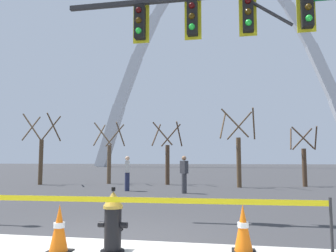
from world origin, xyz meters
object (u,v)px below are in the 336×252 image
(pedestrian_walking_left, at_px, (184,174))
(traffic_cone_mid_sidewalk, at_px, (243,229))
(traffic_cone_by_hydrant, at_px, (59,229))
(monument_arch, at_px, (220,68))
(traffic_signal_gantry, at_px, (266,38))
(fire_hydrant, at_px, (113,222))
(pedestrian_standing_center, at_px, (127,173))

(pedestrian_walking_left, bearing_deg, traffic_cone_mid_sidewalk, -76.41)
(traffic_cone_by_hydrant, height_order, monument_arch, monument_arch)
(pedestrian_walking_left, bearing_deg, monument_arch, 90.07)
(traffic_signal_gantry, bearing_deg, pedestrian_walking_left, 115.54)
(traffic_signal_gantry, bearing_deg, monument_arch, 92.80)
(fire_hydrant, bearing_deg, traffic_cone_mid_sidewalk, 11.66)
(fire_hydrant, xyz_separation_m, traffic_cone_mid_sidewalk, (1.95, 0.40, -0.11))
(traffic_cone_mid_sidewalk, height_order, traffic_signal_gantry, traffic_signal_gantry)
(traffic_signal_gantry, bearing_deg, traffic_cone_mid_sidewalk, -103.92)
(monument_arch, relative_size, pedestrian_walking_left, 33.81)
(traffic_cone_mid_sidewalk, xyz_separation_m, monument_arch, (-2.26, 64.00, 20.13))
(traffic_cone_by_hydrant, distance_m, traffic_cone_mid_sidewalk, 2.82)
(traffic_cone_by_hydrant, relative_size, traffic_signal_gantry, 0.09)
(fire_hydrant, bearing_deg, pedestrian_standing_center, 106.42)
(pedestrian_walking_left, bearing_deg, traffic_cone_by_hydrant, -93.44)
(fire_hydrant, relative_size, traffic_cone_by_hydrant, 1.36)
(fire_hydrant, bearing_deg, pedestrian_walking_left, 91.44)
(traffic_cone_by_hydrant, relative_size, traffic_cone_mid_sidewalk, 1.00)
(fire_hydrant, distance_m, traffic_cone_mid_sidewalk, 1.99)
(fire_hydrant, xyz_separation_m, traffic_signal_gantry, (2.68, 3.34, 3.94))
(monument_arch, bearing_deg, traffic_cone_mid_sidewalk, -87.98)
(traffic_cone_mid_sidewalk, relative_size, traffic_signal_gantry, 0.09)
(traffic_cone_mid_sidewalk, relative_size, pedestrian_walking_left, 0.46)
(fire_hydrant, relative_size, pedestrian_walking_left, 0.62)
(traffic_cone_by_hydrant, distance_m, traffic_signal_gantry, 6.38)
(monument_arch, height_order, pedestrian_walking_left, monument_arch)
(traffic_cone_by_hydrant, height_order, traffic_cone_mid_sidewalk, same)
(monument_arch, bearing_deg, fire_hydrant, -89.73)
(fire_hydrant, height_order, pedestrian_walking_left, pedestrian_walking_left)
(traffic_cone_by_hydrant, bearing_deg, pedestrian_standing_center, 101.91)
(fire_hydrant, bearing_deg, traffic_cone_by_hydrant, -170.27)
(monument_arch, bearing_deg, traffic_cone_by_hydrant, -90.45)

